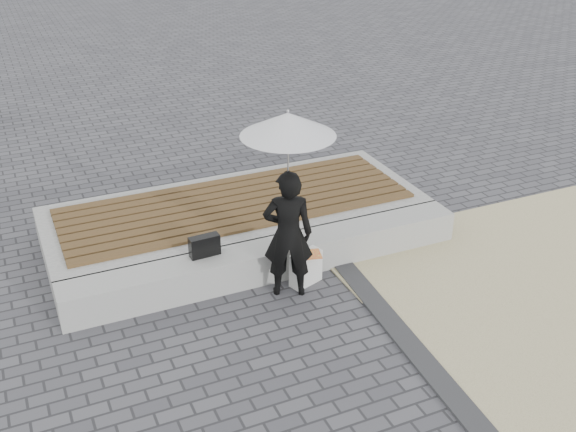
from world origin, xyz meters
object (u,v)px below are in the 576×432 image
(seating_ledge, at_px, (271,259))
(parasol, at_px, (288,124))
(handbag, at_px, (204,246))
(canvas_tote, at_px, (306,268))
(woman, at_px, (288,234))

(seating_ledge, distance_m, parasol, 1.92)
(parasol, height_order, handbag, parasol)
(handbag, bearing_deg, canvas_tote, -25.86)
(parasol, relative_size, handbag, 3.63)
(woman, xyz_separation_m, canvas_tote, (0.27, 0.09, -0.56))
(seating_ledge, bearing_deg, woman, -87.19)
(seating_ledge, xyz_separation_m, canvas_tote, (0.29, -0.37, 0.01))
(woman, xyz_separation_m, handbag, (-0.81, 0.55, -0.25))
(handbag, bearing_deg, parasol, -36.98)
(woman, distance_m, parasol, 1.29)
(handbag, bearing_deg, seating_ledge, -9.52)
(parasol, distance_m, canvas_tote, 1.88)
(woman, height_order, parasol, parasol)
(parasol, relative_size, canvas_tote, 3.13)
(seating_ledge, xyz_separation_m, handbag, (-0.79, 0.09, 0.33))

